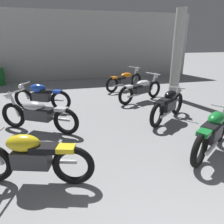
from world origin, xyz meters
The scene contains 9 objects.
back_wall centered at (0.00, 11.77, 1.80)m, with size 13.40×0.24×3.60m, color #B2B2AD.
support_pillar centered at (3.10, 6.75, 1.60)m, with size 0.36×0.36×3.20m, color #B2B2AD.
motorcycle_left_row_1 centered at (-1.68, 2.86, 0.46)m, with size 1.91×0.74×0.88m.
motorcycle_left_row_2 centered at (-1.74, 4.91, 0.45)m, with size 1.93×1.21×0.97m.
motorcycle_left_row_3 centered at (-1.75, 6.60, 0.46)m, with size 1.82×0.96×0.88m.
motorcycle_right_row_1 centered at (1.71, 2.93, 0.46)m, with size 1.70×1.18×0.88m.
motorcycle_right_row_2 centered at (1.75, 4.74, 0.46)m, with size 1.66×1.25×0.88m.
motorcycle_right_row_3 centered at (1.74, 6.71, 0.45)m, with size 2.02×1.06×0.97m.
motorcycle_right_row_4 centered at (1.70, 8.53, 0.45)m, with size 1.99×1.12×0.97m.
Camera 1 is at (-1.16, -0.11, 2.20)m, focal length 32.72 mm.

